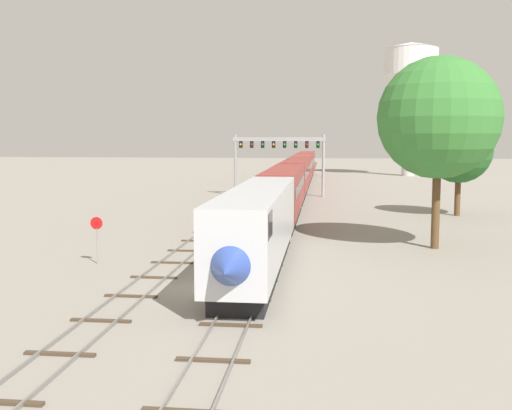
# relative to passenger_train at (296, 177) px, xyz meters

# --- Properties ---
(ground_plane) EXTENTS (400.00, 400.00, 0.00)m
(ground_plane) POSITION_rel_passenger_train_xyz_m (-2.00, -48.64, -2.61)
(ground_plane) COLOR gray
(track_main) EXTENTS (2.60, 200.00, 0.16)m
(track_main) POSITION_rel_passenger_train_xyz_m (0.00, 11.36, -2.54)
(track_main) COLOR slate
(track_main) RESTS_ON ground
(track_near) EXTENTS (2.60, 160.00, 0.16)m
(track_near) POSITION_rel_passenger_train_xyz_m (-5.50, -8.64, -2.54)
(track_near) COLOR slate
(track_near) RESTS_ON ground
(passenger_train) EXTENTS (3.04, 109.81, 4.80)m
(passenger_train) POSITION_rel_passenger_train_xyz_m (0.00, 0.00, 0.00)
(passenger_train) COLOR silver
(passenger_train) RESTS_ON ground
(signal_gantry) EXTENTS (12.10, 0.49, 8.05)m
(signal_gantry) POSITION_rel_passenger_train_xyz_m (-2.25, 1.12, 3.38)
(signal_gantry) COLOR #999BA0
(signal_gantry) RESTS_ON ground
(water_tower) EXTENTS (10.71, 10.71, 26.31)m
(water_tower) POSITION_rel_passenger_train_xyz_m (20.30, 47.22, 18.43)
(water_tower) COLOR beige
(water_tower) RESTS_ON ground
(stop_sign) EXTENTS (0.76, 0.08, 2.88)m
(stop_sign) POSITION_rel_passenger_train_xyz_m (-10.00, -43.21, -0.74)
(stop_sign) COLOR gray
(stop_sign) RESTS_ON ground
(trackside_tree_left) EXTENTS (6.38, 6.38, 9.61)m
(trackside_tree_left) POSITION_rel_passenger_train_xyz_m (16.72, -16.90, 3.79)
(trackside_tree_left) COLOR brown
(trackside_tree_left) RESTS_ON ground
(trackside_tree_mid) EXTENTS (8.32, 8.32, 13.16)m
(trackside_tree_mid) POSITION_rel_passenger_train_xyz_m (11.38, -35.55, 6.38)
(trackside_tree_mid) COLOR brown
(trackside_tree_mid) RESTS_ON ground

